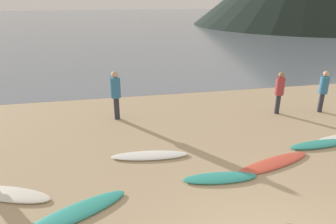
{
  "coord_description": "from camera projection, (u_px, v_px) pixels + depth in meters",
  "views": [
    {
      "loc": [
        -2.62,
        -2.84,
        4.34
      ],
      "look_at": [
        -0.58,
        6.8,
        0.6
      ],
      "focal_mm": 32.67,
      "sensor_mm": 36.0,
      "label": 1
    }
  ],
  "objects": [
    {
      "name": "ocean_water",
      "position": [
        114.0,
        20.0,
        60.14
      ],
      "size": [
        140.0,
        100.0,
        0.01
      ],
      "primitive_type": "cube",
      "color": "slate",
      "rests_on": "ground"
    },
    {
      "name": "surfboard_6",
      "position": [
        273.0,
        163.0,
        8.41
      ],
      "size": [
        2.61,
        1.23,
        0.07
      ],
      "primitive_type": "ellipsoid",
      "rotation": [
        0.0,
        0.0,
        0.28
      ],
      "color": "#D84C38",
      "rests_on": "ground"
    },
    {
      "name": "person_0",
      "position": [
        324.0,
        88.0,
        11.93
      ],
      "size": [
        0.34,
        0.34,
        1.66
      ],
      "rotation": [
        0.0,
        0.0,
        0.73
      ],
      "color": "#2D2D38",
      "rests_on": "ground"
    },
    {
      "name": "surfboard_7",
      "position": [
        319.0,
        144.0,
        9.47
      ],
      "size": [
        2.06,
        0.61,
        0.09
      ],
      "primitive_type": "ellipsoid",
      "rotation": [
        0.0,
        0.0,
        0.06
      ],
      "color": "teal",
      "rests_on": "ground"
    },
    {
      "name": "person_3",
      "position": [
        116.0,
        91.0,
        11.18
      ],
      "size": [
        0.37,
        0.37,
        1.83
      ],
      "rotation": [
        0.0,
        0.0,
        3.96
      ],
      "color": "#2D2D38",
      "rests_on": "ground"
    },
    {
      "name": "surfboard_4",
      "position": [
        150.0,
        155.0,
        8.81
      ],
      "size": [
        2.26,
        0.81,
        0.08
      ],
      "primitive_type": "ellipsoid",
      "rotation": [
        0.0,
        0.0,
        -0.12
      ],
      "color": "white",
      "rests_on": "ground"
    },
    {
      "name": "ground_plane",
      "position": [
        166.0,
        101.0,
        13.83
      ],
      "size": [
        120.0,
        120.0,
        0.2
      ],
      "primitive_type": "cube",
      "color": "tan",
      "rests_on": "ground"
    },
    {
      "name": "person_1",
      "position": [
        280.0,
        89.0,
        11.75
      ],
      "size": [
        0.34,
        0.34,
        1.66
      ],
      "rotation": [
        0.0,
        0.0,
        3.91
      ],
      "color": "#2D2D38",
      "rests_on": "ground"
    },
    {
      "name": "surfboard_3",
      "position": [
        75.0,
        213.0,
        6.47
      ],
      "size": [
        2.4,
        1.62,
        0.09
      ],
      "primitive_type": "ellipsoid",
      "rotation": [
        0.0,
        0.0,
        0.47
      ],
      "color": "teal",
      "rests_on": "ground"
    },
    {
      "name": "surfboard_2",
      "position": [
        10.0,
        194.0,
        7.08
      ],
      "size": [
        2.12,
        1.34,
        0.08
      ],
      "primitive_type": "ellipsoid",
      "rotation": [
        0.0,
        0.0,
        -0.41
      ],
      "color": "silver",
      "rests_on": "ground"
    },
    {
      "name": "surfboard_5",
      "position": [
        220.0,
        178.0,
        7.72
      ],
      "size": [
        1.95,
        0.68,
        0.09
      ],
      "primitive_type": "ellipsoid",
      "rotation": [
        0.0,
        0.0,
        -0.09
      ],
      "color": "teal",
      "rests_on": "ground"
    }
  ]
}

